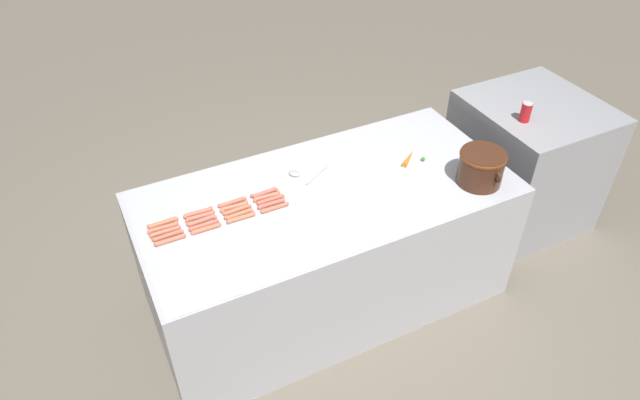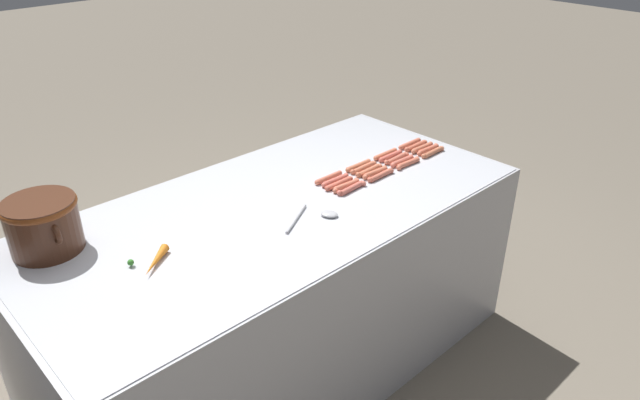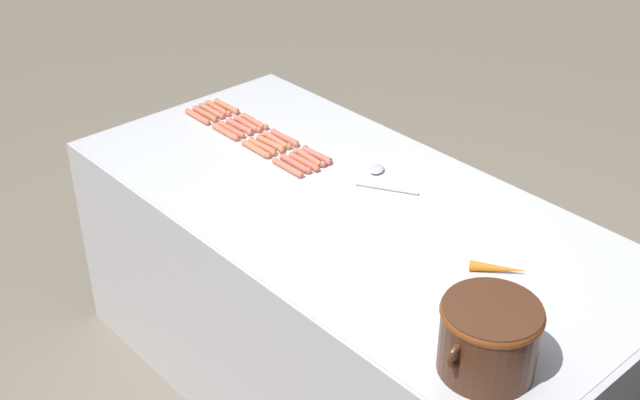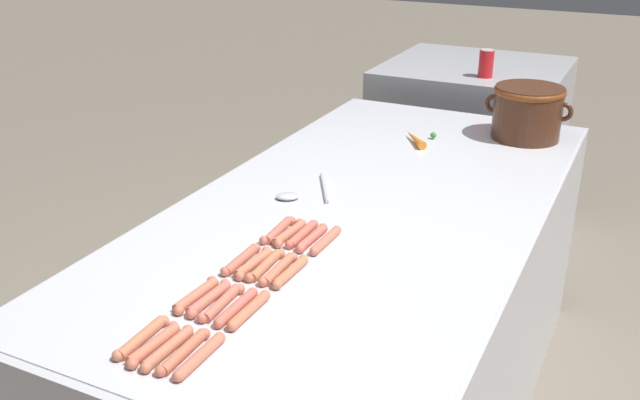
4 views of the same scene
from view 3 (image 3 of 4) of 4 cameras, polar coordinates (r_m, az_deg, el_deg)
The scene contains 25 objects.
ground_plane at distance 3.33m, azimuth 1.90°, elevation -12.63°, with size 20.00×20.00×0.00m, color #756B5B.
griddle_counter at distance 3.05m, azimuth 2.03°, elevation -6.96°, with size 1.00×2.09×0.84m.
hot_dog_0 at distance 3.47m, azimuth -6.37°, elevation 6.33°, with size 0.03×0.16×0.02m.
hot_dog_1 at distance 3.34m, azimuth -4.50°, elevation 5.34°, with size 0.03×0.16×0.02m.
hot_dog_2 at distance 3.20m, azimuth -2.43°, elevation 4.25°, with size 0.03×0.16×0.02m.
hot_dog_3 at distance 3.08m, azimuth -0.23°, elevation 3.08°, with size 0.03×0.16×0.02m.
hot_dog_4 at distance 3.46m, azimuth -6.95°, elevation 6.20°, with size 0.03×0.16×0.02m.
hot_dog_5 at distance 3.32m, azimuth -4.96°, elevation 5.16°, with size 0.03×0.16×0.02m.
hot_dog_6 at distance 3.18m, azimuth -2.97°, elevation 4.06°, with size 0.03×0.16×0.02m.
hot_dog_7 at distance 3.06m, azimuth -0.73°, elevation 2.88°, with size 0.03×0.16×0.02m.
hot_dog_8 at distance 3.44m, azimuth -7.38°, elevation 6.02°, with size 0.03×0.16×0.02m.
hot_dog_9 at distance 3.30m, azimuth -5.48°, elevation 4.99°, with size 0.03×0.16×0.02m.
hot_dog_10 at distance 3.16m, azimuth -3.37°, elevation 3.85°, with size 0.03×0.16×0.02m.
hot_dog_11 at distance 3.03m, azimuth -1.10°, elevation 2.61°, with size 0.03×0.16×0.02m.
hot_dog_12 at distance 3.42m, azimuth -7.81°, elevation 5.82°, with size 0.03×0.16×0.02m.
hot_dog_13 at distance 3.28m, azimuth -6.03°, elevation 4.79°, with size 0.02×0.16×0.02m.
hot_dog_14 at distance 3.15m, azimuth -3.94°, elevation 3.66°, with size 0.03×0.16×0.02m.
hot_dog_15 at distance 3.02m, azimuth -1.70°, elevation 2.47°, with size 0.03×0.16×0.02m.
hot_dog_16 at distance 3.40m, azimuth -8.31°, elevation 5.63°, with size 0.02×0.16×0.02m.
hot_dog_17 at distance 3.26m, azimuth -6.44°, elevation 4.61°, with size 0.02×0.16×0.02m.
hot_dog_18 at distance 3.13m, azimuth -4.38°, elevation 3.47°, with size 0.03×0.16×0.02m.
hot_dog_19 at distance 3.00m, azimuth -2.21°, elevation 2.21°, with size 0.02×0.16×0.02m.
bean_pot at distance 2.14m, azimuth 11.41°, elevation -8.96°, with size 0.32×0.26×0.19m.
serving_spoon at distance 2.96m, azimuth 4.10°, elevation 1.66°, with size 0.17×0.25×0.02m.
carrot at distance 2.53m, azimuth 12.06°, elevation -4.63°, with size 0.13×0.15×0.03m.
Camera 3 is at (1.68, 1.70, 2.32)m, focal length 47.17 mm.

